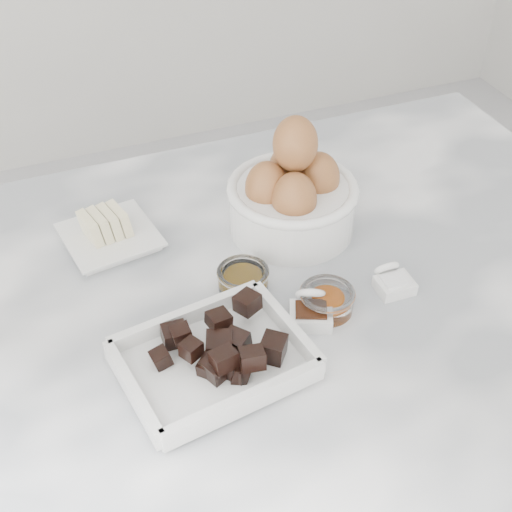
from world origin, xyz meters
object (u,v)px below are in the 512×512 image
Objects in this scene: honey_bowl at (243,278)px; salt_spoon at (393,281)px; vanilla_spoon at (311,311)px; chocolate_dish at (214,356)px; butter_plate at (108,231)px; zest_bowl at (327,300)px; sugar_ramekin at (264,188)px; egg_bowl at (292,194)px.

honey_bowl is 0.20m from salt_spoon.
chocolate_dish is at bearing -165.87° from vanilla_spoon.
zest_bowl is at bearing -46.29° from butter_plate.
sugar_ramekin is at bearing 60.04° from honey_bowl.
salt_spoon reaches higher than zest_bowl.
vanilla_spoon is at bearing -50.61° from butter_plate.
chocolate_dish reaches higher than sugar_ramekin.
chocolate_dish reaches higher than zest_bowl.
honey_bowl is at bearing -139.20° from egg_bowl.
zest_bowl is at bearing -42.75° from honey_bowl.
butter_plate is 1.84× the size of vanilla_spoon.
salt_spoon is (0.19, -0.08, -0.00)m from honey_bowl.
chocolate_dish is at bearing -169.81° from salt_spoon.
chocolate_dish is 1.24× the size of egg_bowl.
butter_plate is 0.76× the size of egg_bowl.
zest_bowl is 0.03m from vanilla_spoon.
zest_bowl is (0.09, -0.08, 0.00)m from honey_bowl.
egg_bowl is at bearing 73.59° from vanilla_spoon.
salt_spoon is at bearing -70.21° from sugar_ramekin.
chocolate_dish reaches higher than salt_spoon.
chocolate_dish is 1.64× the size of butter_plate.
egg_bowl is at bearing -77.91° from sugar_ramekin.
butter_plate is 1.65× the size of sugar_ramekin.
sugar_ramekin is 1.48× the size of salt_spoon.
salt_spoon is at bearing -21.74° from honey_bowl.
egg_bowl is (0.26, -0.07, 0.04)m from butter_plate.
egg_bowl is (0.20, 0.22, 0.04)m from chocolate_dish.
vanilla_spoon is (-0.03, -0.01, -0.00)m from zest_bowl.
zest_bowl is at bearing -98.96° from egg_bowl.
zest_bowl is at bearing 14.40° from chocolate_dish.
chocolate_dish is 3.02× the size of vanilla_spoon.
egg_bowl reaches higher than sugar_ramekin.
sugar_ramekin is 0.46× the size of egg_bowl.
egg_bowl is at bearing 112.83° from salt_spoon.
vanilla_spoon is at bearing -164.13° from zest_bowl.
salt_spoon is (0.07, -0.18, -0.05)m from egg_bowl.
butter_plate reaches higher than honey_bowl.
butter_plate is 1.99× the size of zest_bowl.
sugar_ramekin is 1.12× the size of vanilla_spoon.
egg_bowl is 2.43× the size of vanilla_spoon.
sugar_ramekin reaches higher than honey_bowl.
zest_bowl is at bearing -177.15° from salt_spoon.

